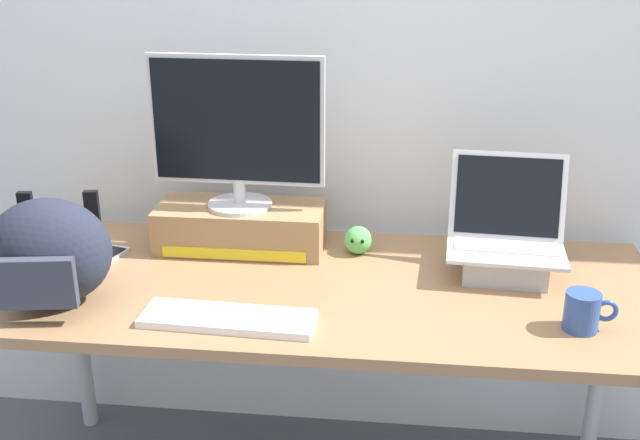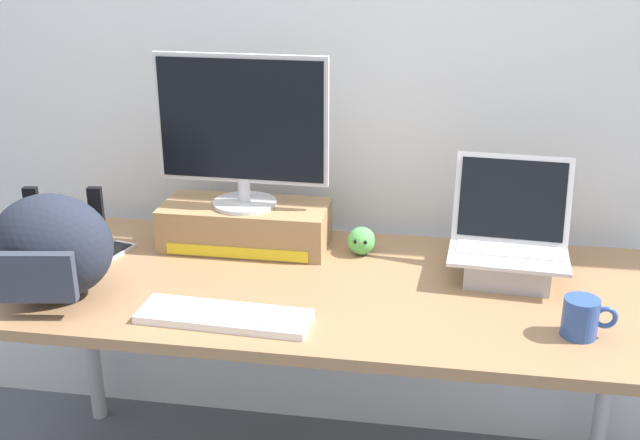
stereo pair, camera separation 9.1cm
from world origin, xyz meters
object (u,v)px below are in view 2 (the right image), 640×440
object	(u,v)px
open_laptop	(508,254)
external_keyboard	(224,316)
toner_box_yellow	(245,225)
plush_toy	(362,241)
desktop_monitor	(242,129)
messenger_backpack	(52,247)
coffee_mug	(582,318)
cell_phone	(112,251)

from	to	relation	value
open_laptop	external_keyboard	bearing A→B (deg)	-148.36
open_laptop	toner_box_yellow	bearing A→B (deg)	176.48
open_laptop	plush_toy	size ratio (longest dim) A/B	4.02
desktop_monitor	open_laptop	xyz separation A→B (m)	(0.75, -0.10, -0.29)
open_laptop	messenger_backpack	world-z (taller)	open_laptop
messenger_backpack	plush_toy	xyz separation A→B (m)	(0.74, 0.40, -0.10)
plush_toy	open_laptop	bearing A→B (deg)	-12.60
desktop_monitor	open_laptop	world-z (taller)	desktop_monitor
open_laptop	plush_toy	distance (m)	0.42
desktop_monitor	messenger_backpack	distance (m)	0.61
open_laptop	plush_toy	bearing A→B (deg)	171.31
external_keyboard	messenger_backpack	size ratio (longest dim) A/B	1.27
external_keyboard	coffee_mug	bearing A→B (deg)	6.62
desktop_monitor	plush_toy	world-z (taller)	desktop_monitor
open_laptop	cell_phone	bearing A→B (deg)	-175.04
cell_phone	messenger_backpack	bearing A→B (deg)	-79.95
external_keyboard	plush_toy	xyz separation A→B (m)	(0.28, 0.45, 0.03)
coffee_mug	cell_phone	size ratio (longest dim) A/B	0.84
toner_box_yellow	coffee_mug	size ratio (longest dim) A/B	3.93
coffee_mug	cell_phone	distance (m)	1.30
messenger_backpack	coffee_mug	distance (m)	1.30
toner_box_yellow	external_keyboard	world-z (taller)	toner_box_yellow
toner_box_yellow	desktop_monitor	distance (m)	0.29
toner_box_yellow	open_laptop	world-z (taller)	open_laptop
open_laptop	plush_toy	xyz separation A→B (m)	(-0.41, 0.09, -0.03)
toner_box_yellow	external_keyboard	xyz separation A→B (m)	(0.06, -0.46, -0.05)
toner_box_yellow	desktop_monitor	size ratio (longest dim) A/B	0.98
toner_box_yellow	messenger_backpack	size ratio (longest dim) A/B	1.45
open_laptop	coffee_mug	distance (m)	0.34
open_laptop	cell_phone	size ratio (longest dim) A/B	2.21
desktop_monitor	coffee_mug	size ratio (longest dim) A/B	4.01
coffee_mug	cell_phone	bearing A→B (deg)	167.49
toner_box_yellow	external_keyboard	distance (m)	0.47
coffee_mug	desktop_monitor	bearing A→B (deg)	156.07
plush_toy	messenger_backpack	bearing A→B (deg)	-151.84
desktop_monitor	external_keyboard	distance (m)	0.58
toner_box_yellow	coffee_mug	world-z (taller)	toner_box_yellow
desktop_monitor	plush_toy	xyz separation A→B (m)	(0.35, -0.01, -0.32)
desktop_monitor	external_keyboard	size ratio (longest dim) A/B	1.17
open_laptop	cell_phone	distance (m)	1.13
messenger_backpack	plush_toy	size ratio (longest dim) A/B	4.12
plush_toy	desktop_monitor	bearing A→B (deg)	178.97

